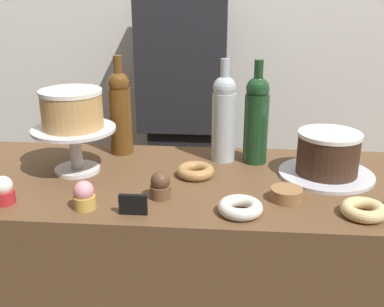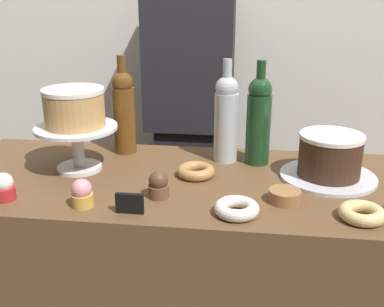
% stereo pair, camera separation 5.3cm
% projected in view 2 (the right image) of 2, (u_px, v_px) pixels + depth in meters
% --- Properties ---
extents(back_wall, '(6.00, 0.05, 2.60)m').
position_uv_depth(back_wall, '(217.00, 15.00, 2.01)').
color(back_wall, silver).
rests_on(back_wall, ground_plane).
extents(display_counter, '(1.49, 0.58, 0.89)m').
position_uv_depth(display_counter, '(192.00, 305.00, 1.49)').
color(display_counter, brown).
rests_on(display_counter, ground_plane).
extents(cake_stand_pedestal, '(0.25, 0.25, 0.14)m').
position_uv_depth(cake_stand_pedestal, '(77.00, 140.00, 1.38)').
color(cake_stand_pedestal, silver).
rests_on(cake_stand_pedestal, display_counter).
extents(white_layer_cake, '(0.18, 0.18, 0.11)m').
position_uv_depth(white_layer_cake, '(74.00, 108.00, 1.35)').
color(white_layer_cake, tan).
rests_on(white_layer_cake, cake_stand_pedestal).
extents(silver_serving_platter, '(0.28, 0.28, 0.01)m').
position_uv_depth(silver_serving_platter, '(328.00, 176.00, 1.35)').
color(silver_serving_platter, silver).
rests_on(silver_serving_platter, display_counter).
extents(chocolate_round_cake, '(0.18, 0.18, 0.12)m').
position_uv_depth(chocolate_round_cake, '(330.00, 155.00, 1.32)').
color(chocolate_round_cake, '#3D2619').
rests_on(chocolate_round_cake, silver_serving_platter).
extents(wine_bottle_green, '(0.08, 0.08, 0.33)m').
position_uv_depth(wine_bottle_green, '(259.00, 119.00, 1.42)').
color(wine_bottle_green, '#193D1E').
rests_on(wine_bottle_green, display_counter).
extents(wine_bottle_amber, '(0.08, 0.08, 0.33)m').
position_uv_depth(wine_bottle_amber, '(124.00, 110.00, 1.52)').
color(wine_bottle_amber, '#5B3814').
rests_on(wine_bottle_amber, display_counter).
extents(wine_bottle_clear, '(0.08, 0.08, 0.33)m').
position_uv_depth(wine_bottle_clear, '(226.00, 117.00, 1.44)').
color(wine_bottle_clear, '#B2BCC1').
rests_on(wine_bottle_clear, display_counter).
extents(cupcake_vanilla, '(0.06, 0.06, 0.07)m').
position_uv_depth(cupcake_vanilla, '(4.00, 187.00, 1.20)').
color(cupcake_vanilla, red).
rests_on(cupcake_vanilla, display_counter).
extents(cupcake_chocolate, '(0.06, 0.06, 0.07)m').
position_uv_depth(cupcake_chocolate, '(158.00, 185.00, 1.21)').
color(cupcake_chocolate, brown).
rests_on(cupcake_chocolate, display_counter).
extents(cupcake_strawberry, '(0.06, 0.06, 0.07)m').
position_uv_depth(cupcake_strawberry, '(82.00, 194.00, 1.16)').
color(cupcake_strawberry, gold).
rests_on(cupcake_strawberry, display_counter).
extents(donut_sugar, '(0.11, 0.11, 0.03)m').
position_uv_depth(donut_sugar, '(237.00, 208.00, 1.13)').
color(donut_sugar, silver).
rests_on(donut_sugar, display_counter).
extents(donut_glazed, '(0.11, 0.11, 0.03)m').
position_uv_depth(donut_glazed, '(362.00, 213.00, 1.10)').
color(donut_glazed, '#E0C17F').
rests_on(donut_glazed, display_counter).
extents(donut_maple, '(0.11, 0.11, 0.03)m').
position_uv_depth(donut_maple, '(196.00, 171.00, 1.36)').
color(donut_maple, '#B27F47').
rests_on(donut_maple, display_counter).
extents(cookie_stack, '(0.08, 0.08, 0.03)m').
position_uv_depth(cookie_stack, '(285.00, 196.00, 1.19)').
color(cookie_stack, olive).
rests_on(cookie_stack, display_counter).
extents(price_sign_chalkboard, '(0.07, 0.01, 0.05)m').
position_uv_depth(price_sign_chalkboard, '(130.00, 203.00, 1.13)').
color(price_sign_chalkboard, black).
rests_on(price_sign_chalkboard, display_counter).
extents(barista_figure, '(0.36, 0.22, 1.60)m').
position_uv_depth(barista_figure, '(190.00, 129.00, 1.98)').
color(barista_figure, black).
rests_on(barista_figure, ground_plane).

